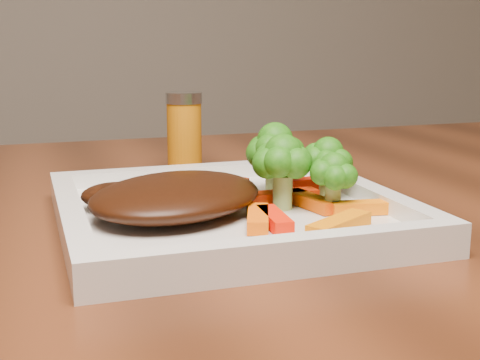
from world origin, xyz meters
name	(u,v)px	position (x,y,z in m)	size (l,w,h in m)	color
plate	(228,217)	(0.01, -0.04, 0.76)	(0.27, 0.27, 0.01)	silver
steak	(176,196)	(-0.04, -0.04, 0.78)	(0.16, 0.12, 0.03)	black
broccoli_0	(275,155)	(0.06, 0.00, 0.80)	(0.06, 0.06, 0.07)	#1E6D12
broccoli_1	(328,162)	(0.10, -0.03, 0.79)	(0.05, 0.05, 0.06)	#106411
broccoli_2	(334,177)	(0.08, -0.07, 0.79)	(0.05, 0.05, 0.06)	#316510
broccoli_3	(283,172)	(0.05, -0.05, 0.79)	(0.06, 0.06, 0.06)	#1E7513
carrot_0	(339,225)	(0.06, -0.13, 0.77)	(0.06, 0.02, 0.01)	orange
carrot_1	(364,207)	(0.11, -0.09, 0.77)	(0.05, 0.01, 0.01)	orange
carrot_2	(274,219)	(0.02, -0.10, 0.77)	(0.05, 0.01, 0.01)	#FF1D04
carrot_3	(317,183)	(0.11, 0.01, 0.77)	(0.05, 0.01, 0.01)	red
carrot_4	(221,188)	(0.02, 0.02, 0.77)	(0.06, 0.02, 0.01)	red
carrot_5	(311,201)	(0.07, -0.05, 0.77)	(0.06, 0.02, 0.01)	#E75103
carrot_6	(283,197)	(0.06, -0.03, 0.77)	(0.06, 0.02, 0.01)	#FF3104
spice_shaker	(184,134)	(0.02, 0.16, 0.80)	(0.04, 0.04, 0.09)	#BA6A0A
carrot_7	(258,218)	(0.01, -0.09, 0.77)	(0.06, 0.02, 0.01)	#FF6004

